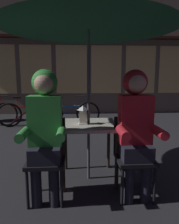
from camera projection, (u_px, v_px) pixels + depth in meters
The scene contains 11 objects.
ground_plane at pixel (89, 178), 2.76m from camera, with size 60.00×60.00×0.00m, color #232326.
cafe_table at pixel (89, 131), 2.66m from camera, with size 0.72×0.72×0.74m.
patio_umbrella at pixel (88, 13), 2.43m from camera, with size 2.10×2.10×2.31m.
lantern at pixel (83, 114), 2.59m from camera, with size 0.11×0.11×0.23m.
chair_left at pixel (47, 154), 2.29m from camera, with size 0.40×0.40×0.87m.
chair_right at pixel (133, 152), 2.35m from camera, with size 0.40×0.40×0.87m.
person_left_hooded at pixel (45, 123), 2.17m from camera, with size 0.45×0.56×1.40m.
person_right_hooded at pixel (136, 122), 2.24m from camera, with size 0.45×0.56×1.40m.
shopfront_building at pixel (71, 28), 7.55m from camera, with size 10.00×0.93×6.20m.
bicycle_second at pixel (29, 114), 5.64m from camera, with size 1.68×0.18×0.84m.
bicycle_third at pixel (69, 113), 5.73m from camera, with size 1.68×0.19×0.84m.
Camera 1 is at (-0.16, -2.58, 1.31)m, focal length 33.55 mm.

